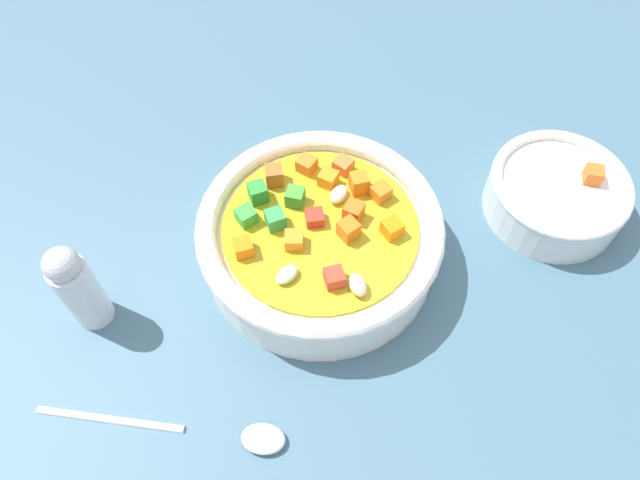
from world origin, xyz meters
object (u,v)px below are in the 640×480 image
object	(u,v)px
soup_bowl_main	(320,236)
spoon	(209,432)
pepper_shaker	(77,287)
side_bowl_small	(556,194)

from	to	relation	value
soup_bowl_main	spoon	world-z (taller)	soup_bowl_main
soup_bowl_main	spoon	bearing A→B (deg)	-157.52
soup_bowl_main	pepper_shaker	bearing A→B (deg)	157.42
soup_bowl_main	side_bowl_small	size ratio (longest dim) A/B	1.66
spoon	side_bowl_small	distance (cm)	36.22
soup_bowl_main	spoon	distance (cm)	17.84
spoon	side_bowl_small	size ratio (longest dim) A/B	1.21
pepper_shaker	side_bowl_small	bearing A→B (deg)	-24.58
soup_bowl_main	pepper_shaker	xyz separation A→B (cm)	(-18.06, 7.51, 1.71)
soup_bowl_main	side_bowl_small	distance (cm)	22.04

